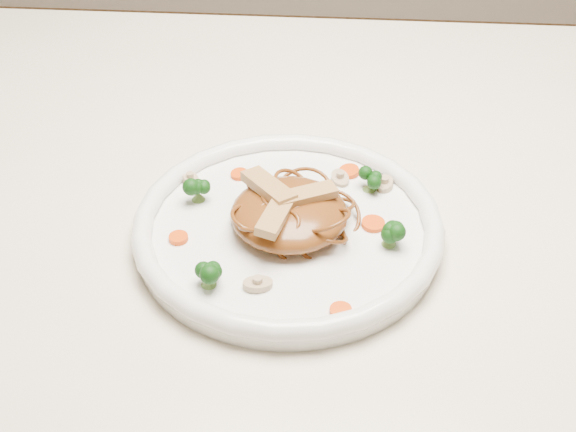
{
  "coord_description": "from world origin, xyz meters",
  "views": [
    {
      "loc": [
        -0.02,
        -0.71,
        1.27
      ],
      "look_at": [
        -0.06,
        -0.1,
        0.78
      ],
      "focal_mm": 51.37,
      "sensor_mm": 36.0,
      "label": 1
    }
  ],
  "objects": [
    {
      "name": "table",
      "position": [
        0.0,
        0.0,
        0.65
      ],
      "size": [
        1.2,
        0.8,
        0.75
      ],
      "color": "#F0E5CB",
      "rests_on": "ground"
    },
    {
      "name": "carrot_1",
      "position": [
        -0.16,
        -0.12,
        0.77
      ],
      "size": [
        0.02,
        0.02,
        0.0
      ],
      "primitive_type": "cylinder",
      "rotation": [
        0.0,
        0.0,
        -0.04
      ],
      "color": "#ED4E08",
      "rests_on": "plate"
    },
    {
      "name": "plate",
      "position": [
        -0.06,
        -0.1,
        0.76
      ],
      "size": [
        0.35,
        0.35,
        0.02
      ],
      "primitive_type": "cylinder",
      "rotation": [
        0.0,
        0.0,
        0.2
      ],
      "color": "white",
      "rests_on": "table"
    },
    {
      "name": "mushroom_2",
      "position": [
        -0.17,
        -0.03,
        0.77
      ],
      "size": [
        0.03,
        0.03,
        0.01
      ],
      "primitive_type": "cylinder",
      "rotation": [
        0.0,
        0.0,
        -1.07
      ],
      "color": "#BDA88E",
      "rests_on": "plate"
    },
    {
      "name": "mushroom_3",
      "position": [
        -0.01,
        -0.02,
        0.77
      ],
      "size": [
        0.03,
        0.03,
        0.01
      ],
      "primitive_type": "cylinder",
      "rotation": [
        0.0,
        0.0,
        1.99
      ],
      "color": "#BDA88E",
      "rests_on": "plate"
    },
    {
      "name": "noodle_mound",
      "position": [
        -0.06,
        -0.09,
        0.78
      ],
      "size": [
        0.12,
        0.12,
        0.04
      ],
      "primitive_type": "ellipsoid",
      "rotation": [
        0.0,
        0.0,
        -0.02
      ],
      "color": "brown",
      "rests_on": "plate"
    },
    {
      "name": "broccoli_3",
      "position": [
        0.03,
        -0.11,
        0.78
      ],
      "size": [
        0.03,
        0.03,
        0.03
      ],
      "primitive_type": null,
      "rotation": [
        0.0,
        0.0,
        -0.15
      ],
      "color": "#0E3B0C",
      "rests_on": "plate"
    },
    {
      "name": "carrot_4",
      "position": [
        -0.01,
        -0.21,
        0.77
      ],
      "size": [
        0.02,
        0.02,
        0.0
      ],
      "primitive_type": "cylinder",
      "rotation": [
        0.0,
        0.0,
        -0.02
      ],
      "color": "#ED4E08",
      "rests_on": "plate"
    },
    {
      "name": "mushroom_1",
      "position": [
        0.03,
        -0.02,
        0.77
      ],
      "size": [
        0.03,
        0.03,
        0.01
      ],
      "primitive_type": "cylinder",
      "rotation": [
        0.0,
        0.0,
        1.41
      ],
      "color": "#BDA88E",
      "rests_on": "plate"
    },
    {
      "name": "chicken_a",
      "position": [
        -0.04,
        -0.09,
        0.8
      ],
      "size": [
        0.06,
        0.04,
        0.01
      ],
      "primitive_type": "cube",
      "rotation": [
        0.0,
        0.0,
        0.5
      ],
      "color": "tan",
      "rests_on": "noodle_mound"
    },
    {
      "name": "broccoli_1",
      "position": [
        -0.16,
        -0.06,
        0.78
      ],
      "size": [
        0.04,
        0.04,
        0.03
      ],
      "primitive_type": null,
      "rotation": [
        0.0,
        0.0,
        0.42
      ],
      "color": "#0E3B0C",
      "rests_on": "plate"
    },
    {
      "name": "carrot_3",
      "position": [
        -0.12,
        -0.02,
        0.77
      ],
      "size": [
        0.02,
        0.02,
        0.0
      ],
      "primitive_type": "cylinder",
      "rotation": [
        0.0,
        0.0,
        -0.29
      ],
      "color": "#ED4E08",
      "rests_on": "plate"
    },
    {
      "name": "mushroom_0",
      "position": [
        -0.08,
        -0.18,
        0.77
      ],
      "size": [
        0.03,
        0.03,
        0.01
      ],
      "primitive_type": "cylinder",
      "rotation": [
        0.0,
        0.0,
        0.26
      ],
      "color": "#BDA88E",
      "rests_on": "plate"
    },
    {
      "name": "broccoli_2",
      "position": [
        -0.13,
        -0.18,
        0.78
      ],
      "size": [
        0.02,
        0.02,
        0.03
      ],
      "primitive_type": null,
      "rotation": [
        0.0,
        0.0,
        -0.0
      ],
      "color": "#0E3B0C",
      "rests_on": "plate"
    },
    {
      "name": "carrot_2",
      "position": [
        0.02,
        -0.09,
        0.77
      ],
      "size": [
        0.03,
        0.03,
        0.0
      ],
      "primitive_type": "cylinder",
      "rotation": [
        0.0,
        0.0,
        0.12
      ],
      "color": "#ED4E08",
      "rests_on": "plate"
    },
    {
      "name": "chicken_b",
      "position": [
        -0.08,
        -0.08,
        0.8
      ],
      "size": [
        0.06,
        0.07,
        0.01
      ],
      "primitive_type": "cube",
      "rotation": [
        0.0,
        0.0,
        2.25
      ],
      "color": "tan",
      "rests_on": "noodle_mound"
    },
    {
      "name": "chicken_c",
      "position": [
        -0.07,
        -0.12,
        0.8
      ],
      "size": [
        0.04,
        0.07,
        0.01
      ],
      "primitive_type": "cube",
      "rotation": [
        0.0,
        0.0,
        4.46
      ],
      "color": "tan",
      "rests_on": "noodle_mound"
    },
    {
      "name": "broccoli_0",
      "position": [
        0.02,
        -0.03,
        0.78
      ],
      "size": [
        0.03,
        0.03,
        0.03
      ],
      "primitive_type": null,
      "rotation": [
        0.0,
        0.0,
        -0.32
      ],
      "color": "#0E3B0C",
      "rests_on": "plate"
    },
    {
      "name": "carrot_0",
      "position": [
        -0.0,
        -0.0,
        0.77
      ],
      "size": [
        0.03,
        0.03,
        0.0
      ],
      "primitive_type": "cylinder",
      "rotation": [
        0.0,
        0.0,
        -0.21
      ],
      "color": "#ED4E08",
      "rests_on": "plate"
    }
  ]
}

